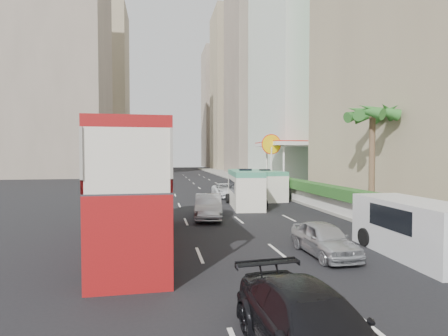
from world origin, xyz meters
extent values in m
plane|color=black|center=(0.00, 0.00, 0.00)|extent=(200.00, 200.00, 0.00)
cube|color=maroon|center=(-6.00, 0.00, 2.53)|extent=(2.50, 11.00, 5.06)
imported|color=#ADAFB4|center=(-2.15, 5.79, 0.00)|extent=(2.17, 4.70, 1.49)
imported|color=#ADAFB4|center=(1.21, -2.89, 0.00)|extent=(1.60, 3.82, 1.29)
imported|color=silver|center=(0.95, 16.60, 0.00)|extent=(2.19, 4.60, 1.27)
cube|color=silver|center=(1.34, 10.39, 1.38)|extent=(2.72, 6.40, 2.75)
cube|color=silver|center=(4.22, 14.63, 1.27)|extent=(2.46, 5.90, 2.55)
cube|color=silver|center=(4.58, -3.67, 1.08)|extent=(2.35, 5.49, 2.17)
cube|color=silver|center=(3.92, 21.92, 1.06)|extent=(3.10, 5.61, 2.12)
cube|color=#99968C|center=(9.00, 25.00, 0.09)|extent=(6.00, 120.00, 0.18)
cube|color=silver|center=(6.20, 14.00, 0.68)|extent=(0.30, 44.00, 1.00)
cube|color=#2D6626|center=(6.20, 14.00, 1.53)|extent=(1.10, 44.00, 0.70)
cylinder|color=brown|center=(7.80, 4.00, 3.38)|extent=(0.36, 0.36, 6.40)
cube|color=silver|center=(10.00, 23.00, 2.75)|extent=(6.50, 8.00, 5.50)
cube|color=gray|center=(18.00, 58.00, 25.00)|extent=(16.00, 16.00, 50.00)
cube|color=tan|center=(17.00, 82.00, 22.00)|extent=(14.00, 14.00, 44.00)
cube|color=gray|center=(17.00, 104.00, 20.00)|extent=(14.00, 14.00, 40.00)
cube|color=gray|center=(-24.00, 55.00, 26.00)|extent=(18.00, 18.00, 52.00)
cube|color=tan|center=(-22.00, 90.00, 23.00)|extent=(16.00, 16.00, 46.00)
camera|label=1|loc=(-5.14, -15.51, 3.92)|focal=28.00mm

